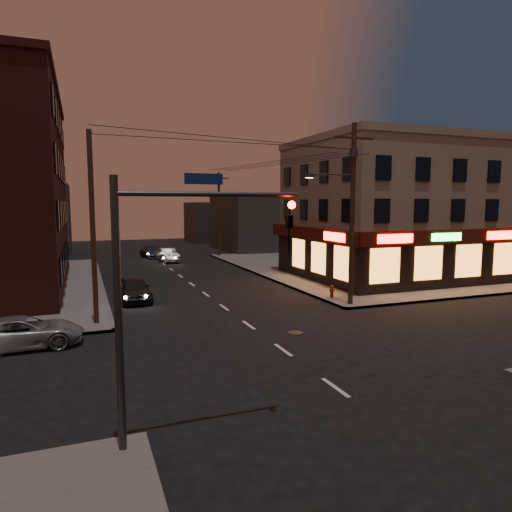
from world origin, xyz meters
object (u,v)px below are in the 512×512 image
sedan_near (133,289)px  sedan_far (152,251)px  sedan_mid (168,255)px  fire_hydrant (332,291)px  suv_cross (23,332)px

sedan_near → sedan_far: (4.31, 22.08, -0.04)m
sedan_mid → fire_hydrant: size_ratio=5.58×
suv_cross → sedan_far: (9.44, 29.75, 0.05)m
suv_cross → sedan_mid: size_ratio=1.12×
sedan_far → fire_hydrant: (6.94, -26.06, -0.14)m
sedan_near → sedan_far: sedan_near is taller
sedan_mid → sedan_near: bearing=-111.7°
suv_cross → sedan_far: sedan_far is taller
sedan_far → fire_hydrant: bearing=-81.1°
suv_cross → fire_hydrant: bearing=-79.8°
sedan_mid → suv_cross: bearing=-117.5°
suv_cross → sedan_near: sedan_near is taller
suv_cross → sedan_far: bearing=-20.1°
suv_cross → sedan_near: size_ratio=1.06×
sedan_near → sedan_mid: sedan_near is taller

